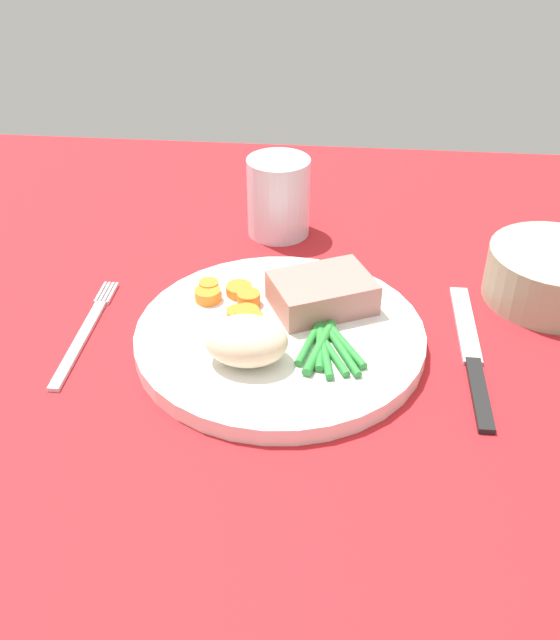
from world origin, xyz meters
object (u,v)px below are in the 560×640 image
(fork, at_px, (85,332))
(knife, at_px, (471,355))
(dinner_plate, at_px, (280,336))
(meat_portion, at_px, (322,293))
(water_glass, at_px, (279,202))
(salad_bowl, at_px, (554,272))

(fork, bearing_deg, knife, -2.28)
(dinner_plate, xyz_separation_m, meat_portion, (0.03, 0.04, 0.02))
(water_glass, bearing_deg, salad_bowl, -21.60)
(meat_portion, xyz_separation_m, fork, (-0.21, -0.04, -0.03))
(dinner_plate, bearing_deg, meat_portion, 49.40)
(salad_bowl, bearing_deg, dinner_plate, -158.39)
(fork, distance_m, salad_bowl, 0.45)
(meat_portion, xyz_separation_m, salad_bowl, (0.22, 0.06, -0.00))
(knife, bearing_deg, meat_portion, 164.38)
(meat_portion, relative_size, fork, 0.54)
(dinner_plate, relative_size, salad_bowl, 2.02)
(knife, height_order, salad_bowl, salad_bowl)
(fork, bearing_deg, water_glass, 51.52)
(salad_bowl, bearing_deg, fork, -166.58)
(fork, xyz_separation_m, salad_bowl, (0.44, 0.10, 0.03))
(water_glass, xyz_separation_m, salad_bowl, (0.28, -0.11, -0.01))
(salad_bowl, bearing_deg, knife, -129.69)
(water_glass, bearing_deg, fork, -126.24)
(dinner_plate, xyz_separation_m, fork, (-0.18, -0.00, -0.01))
(fork, height_order, knife, knife)
(dinner_plate, xyz_separation_m, knife, (0.17, -0.00, -0.01))
(fork, height_order, salad_bowl, salad_bowl)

